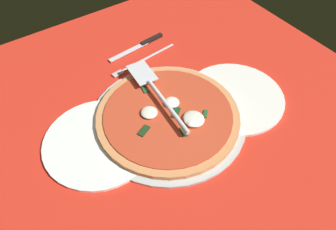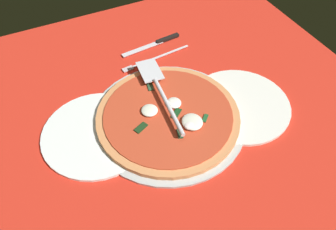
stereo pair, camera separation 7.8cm
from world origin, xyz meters
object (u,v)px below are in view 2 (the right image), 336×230
pizza_server (160,90)px  place_setting_far (156,51)px  pizza (168,116)px  dinner_plate_right (239,105)px  dinner_plate_left (97,134)px

pizza_server → place_setting_far: 19.80cm
pizza → dinner_plate_right: bearing=-11.3°
dinner_plate_left → pizza_server: (17.28, 3.03, 3.51)cm
pizza_server → dinner_plate_right: bearing=-115.2°
dinner_plate_left → place_setting_far: size_ratio=1.11×
dinner_plate_left → pizza_server: bearing=9.9°
dinner_plate_right → pizza: (-17.40, 3.49, 1.19)cm
dinner_plate_right → pizza_server: pizza_server is taller
pizza_server → place_setting_far: (7.18, 18.09, -3.66)cm
dinner_plate_left → dinner_plate_right: bearing=-11.3°
dinner_plate_left → dinner_plate_right: 34.47cm
pizza → place_setting_far: (8.06, 24.39, -1.35)cm
pizza_server → place_setting_far: bearing=-16.2°
dinner_plate_right → place_setting_far: size_ratio=1.10×
place_setting_far → dinner_plate_right: bearing=103.1°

